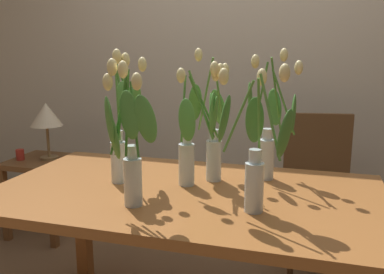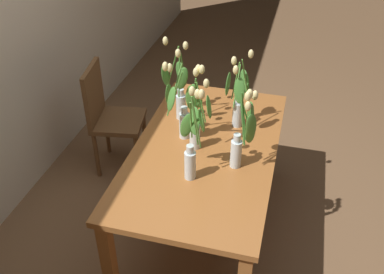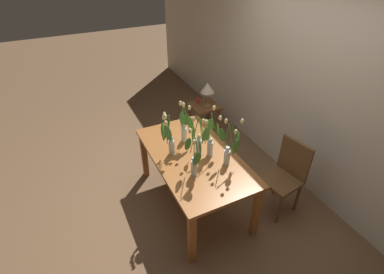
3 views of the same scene
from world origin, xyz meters
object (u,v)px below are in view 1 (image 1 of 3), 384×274
tulip_vase_3 (196,135)px  tulip_vase_2 (270,132)px  tulip_vase_0 (124,134)px  pillar_candle (20,155)px  side_table (44,175)px  tulip_vase_4 (254,156)px  tulip_vase_1 (128,148)px  tulip_vase_5 (212,138)px  dining_chair (318,183)px  table_lamp (46,116)px  dining_table (186,211)px

tulip_vase_3 → tulip_vase_2: bearing=34.7°
tulip_vase_0 → pillar_candle: tulip_vase_0 is taller
side_table → tulip_vase_3: bearing=-30.2°
tulip_vase_4 → side_table: (-1.63, 1.00, -0.51)m
tulip_vase_4 → tulip_vase_1: bearing=-166.5°
tulip_vase_5 → side_table: tulip_vase_5 is taller
tulip_vase_2 → tulip_vase_3: bearing=-145.3°
dining_chair → tulip_vase_2: bearing=-108.9°
tulip_vase_5 → dining_chair: 0.97m
tulip_vase_3 → dining_chair: (0.51, 0.87, -0.44)m
tulip_vase_2 → pillar_candle: 1.89m
tulip_vase_0 → pillar_candle: bearing=146.7°
side_table → table_lamp: table_lamp is taller
dining_chair → pillar_candle: bearing=-175.9°
tulip_vase_3 → table_lamp: size_ratio=1.32×
dining_table → dining_chair: bearing=60.2°
pillar_candle → tulip_vase_5: bearing=-21.7°
table_lamp → pillar_candle: (-0.18, -0.08, -0.27)m
dining_table → table_lamp: bearing=145.8°
tulip_vase_2 → pillar_candle: tulip_vase_2 is taller
tulip_vase_3 → dining_chair: bearing=59.5°
side_table → pillar_candle: (-0.14, -0.06, 0.16)m
tulip_vase_0 → tulip_vase_1: tulip_vase_0 is taller
tulip_vase_1 → table_lamp: size_ratio=1.36×
tulip_vase_0 → table_lamp: size_ratio=1.44×
tulip_vase_3 → table_lamp: tulip_vase_3 is taller
tulip_vase_2 → tulip_vase_5: bearing=-163.1°
tulip_vase_1 → tulip_vase_3: 0.36m
tulip_vase_1 → dining_chair: 1.44m
dining_table → tulip_vase_4: (0.30, -0.15, 0.30)m
tulip_vase_2 → table_lamp: 1.71m
tulip_vase_1 → tulip_vase_5: 0.48m
dining_table → side_table: dining_table is taller
dining_table → table_lamp: (-1.29, 0.88, 0.21)m
tulip_vase_4 → side_table: size_ratio=0.96×
side_table → tulip_vase_2: bearing=-19.9°
tulip_vase_4 → table_lamp: tulip_vase_4 is taller
tulip_vase_0 → tulip_vase_2: bearing=22.9°
dining_table → tulip_vase_3: size_ratio=3.04×
tulip_vase_0 → pillar_candle: size_ratio=7.65×
tulip_vase_1 → tulip_vase_2: size_ratio=0.94×
tulip_vase_1 → pillar_candle: tulip_vase_1 is taller
tulip_vase_0 → tulip_vase_5: 0.38m
dining_table → tulip_vase_2: tulip_vase_2 is taller
tulip_vase_3 → pillar_candle: bearing=154.0°
tulip_vase_2 → side_table: tulip_vase_2 is taller
tulip_vase_2 → dining_chair: tulip_vase_2 is taller
tulip_vase_2 → tulip_vase_5: 0.26m
pillar_candle → tulip_vase_2: bearing=-16.7°
dining_chair → tulip_vase_1: bearing=-119.5°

